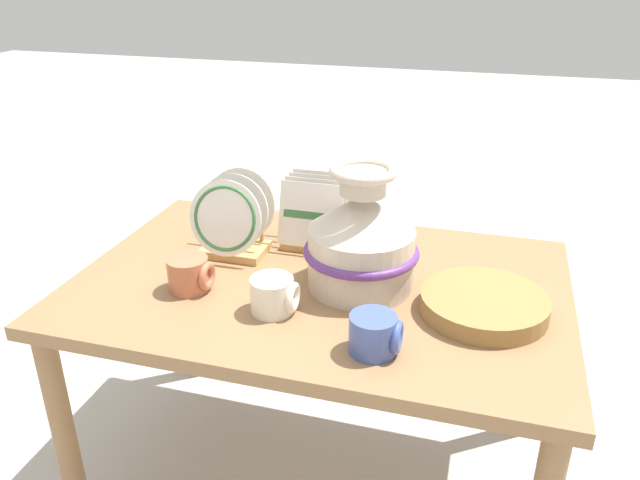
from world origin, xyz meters
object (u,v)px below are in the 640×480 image
object	(u,v)px
dish_rack_square_plates	(316,220)
mug_terracotta_glaze	(190,274)
mug_cobalt_glaze	(375,334)
wicker_charger_stack	(484,304)
mug_cream_glaze	(274,295)
dish_rack_round_plates	(232,224)
ceramic_vase	(362,238)

from	to	relation	value
dish_rack_square_plates	mug_terracotta_glaze	world-z (taller)	dish_rack_square_plates
mug_cobalt_glaze	dish_rack_square_plates	bearing A→B (deg)	119.74
wicker_charger_stack	mug_cream_glaze	world-z (taller)	mug_cream_glaze
mug_terracotta_glaze	mug_cream_glaze	world-z (taller)	same
dish_rack_round_plates	dish_rack_square_plates	world-z (taller)	dish_rack_round_plates
mug_terracotta_glaze	mug_cream_glaze	size ratio (longest dim) A/B	1.00
dish_rack_round_plates	mug_cobalt_glaze	world-z (taller)	dish_rack_round_plates
wicker_charger_stack	mug_cobalt_glaze	distance (m)	0.30
wicker_charger_stack	mug_cream_glaze	bearing A→B (deg)	-164.72
mug_terracotta_glaze	mug_cream_glaze	bearing A→B (deg)	-9.78
ceramic_vase	dish_rack_round_plates	distance (m)	0.38
dish_rack_round_plates	wicker_charger_stack	bearing A→B (deg)	-10.37
mug_terracotta_glaze	mug_cream_glaze	xyz separation A→B (m)	(0.23, -0.04, 0.00)
dish_rack_round_plates	wicker_charger_stack	size ratio (longest dim) A/B	0.76
mug_terracotta_glaze	mug_cobalt_glaze	bearing A→B (deg)	-15.29
mug_terracotta_glaze	dish_rack_square_plates	bearing A→B (deg)	55.98
dish_rack_round_plates	dish_rack_square_plates	size ratio (longest dim) A/B	1.13
dish_rack_round_plates	mug_terracotta_glaze	size ratio (longest dim) A/B	2.04
ceramic_vase	dish_rack_round_plates	world-z (taller)	ceramic_vase
dish_rack_round_plates	dish_rack_square_plates	xyz separation A→B (m)	(0.20, 0.12, -0.02)
dish_rack_round_plates	dish_rack_square_plates	distance (m)	0.23
wicker_charger_stack	mug_cobalt_glaze	world-z (taller)	mug_cobalt_glaze
ceramic_vase	mug_cobalt_glaze	xyz separation A→B (m)	(0.09, -0.27, -0.09)
mug_cream_glaze	wicker_charger_stack	bearing A→B (deg)	15.28
wicker_charger_stack	mug_cobalt_glaze	size ratio (longest dim) A/B	2.67
mug_cream_glaze	dish_rack_square_plates	bearing A→B (deg)	91.47
dish_rack_round_plates	wicker_charger_stack	world-z (taller)	dish_rack_round_plates
mug_cobalt_glaze	dish_rack_round_plates	bearing A→B (deg)	143.49
dish_rack_square_plates	mug_cobalt_glaze	bearing A→B (deg)	-60.26
dish_rack_square_plates	mug_cobalt_glaze	size ratio (longest dim) A/B	1.80
ceramic_vase	mug_terracotta_glaze	size ratio (longest dim) A/B	2.85
wicker_charger_stack	ceramic_vase	bearing A→B (deg)	170.32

